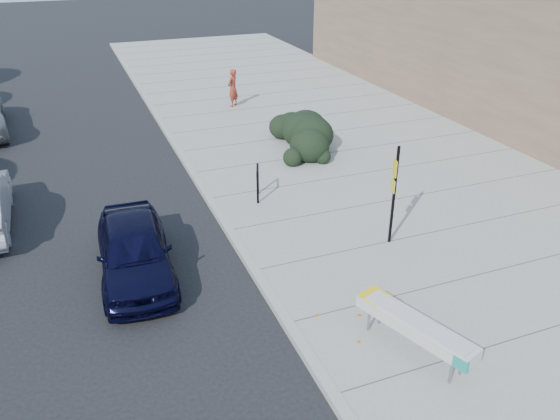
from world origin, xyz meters
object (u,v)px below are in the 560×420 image
at_px(sign_post, 394,189).
at_px(bench, 415,326).
at_px(bike_rack, 258,180).
at_px(sedan_navy, 134,250).
at_px(pedestrian, 233,88).

bearing_deg(sign_post, bench, -99.33).
height_order(bench, bike_rack, bike_rack).
height_order(bike_rack, sedan_navy, sedan_navy).
height_order(bike_rack, pedestrian, pedestrian).
bearing_deg(sign_post, sedan_navy, -173.41).
distance_m(sedan_navy, pedestrian, 13.00).
height_order(bench, sedan_navy, sedan_navy).
bearing_deg(bench, bike_rack, 74.87).
bearing_deg(pedestrian, sign_post, 49.25).
relative_size(sign_post, pedestrian, 1.56).
xyz_separation_m(sign_post, pedestrian, (-0.13, 12.62, -0.62)).
bearing_deg(bike_rack, bench, -66.25).
relative_size(bench, sedan_navy, 0.62).
relative_size(sign_post, sedan_navy, 0.64).
height_order(bike_rack, sign_post, sign_post).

